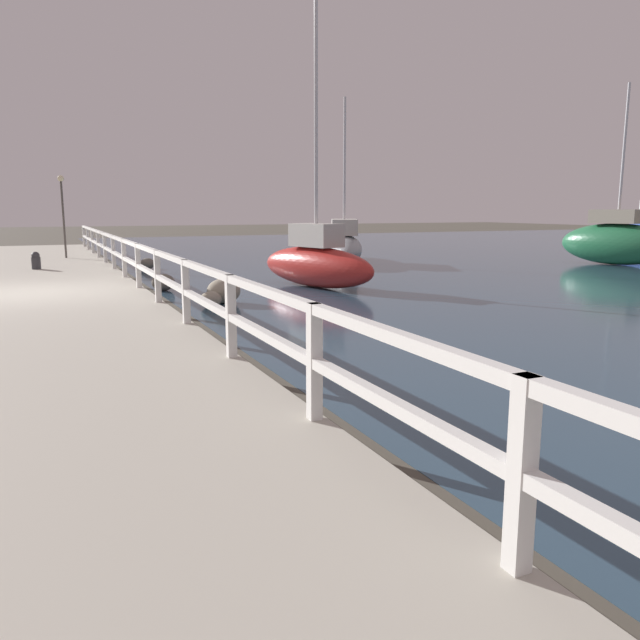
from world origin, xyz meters
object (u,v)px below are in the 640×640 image
dock_lamp (62,203)px  sailboat_gray (344,245)px  sailboat_green (616,241)px  sailboat_red (316,261)px  mooring_bollard (36,261)px

dock_lamp → sailboat_gray: size_ratio=0.48×
sailboat_green → sailboat_red: size_ratio=0.83×
dock_lamp → sailboat_gray: bearing=-19.1°
sailboat_gray → sailboat_red: size_ratio=0.81×
sailboat_green → sailboat_gray: sailboat_green is taller
sailboat_red → sailboat_green: bearing=-8.6°
dock_lamp → sailboat_red: (5.27, -9.22, -1.46)m
dock_lamp → sailboat_green: bearing=-24.4°
dock_lamp → sailboat_gray: (9.05, -3.13, -1.48)m
mooring_bollard → dock_lamp: size_ratio=0.18×
dock_lamp → sailboat_red: size_ratio=0.39×
mooring_bollard → sailboat_gray: bearing=5.2°
sailboat_green → sailboat_red: (-11.84, -1.47, -0.17)m
sailboat_green → sailboat_red: bearing=174.8°
mooring_bollard → dock_lamp: dock_lamp is taller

